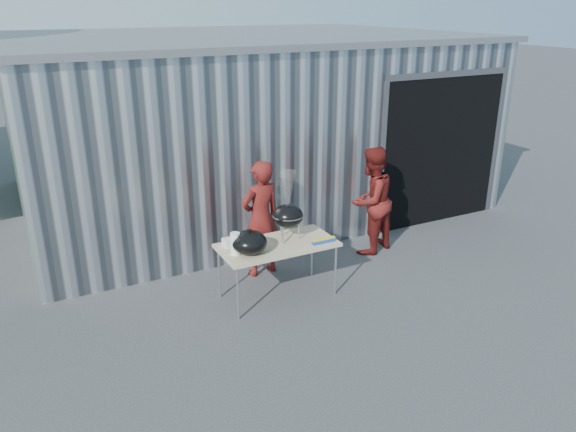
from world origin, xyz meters
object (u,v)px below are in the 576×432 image
folding_table (277,247)px  person_bystander (371,201)px  kettle_grill (288,209)px  person_cook (261,219)px

folding_table → person_bystander: bearing=18.8°
kettle_grill → person_cook: bearing=97.2°
person_bystander → kettle_grill: bearing=0.3°
folding_table → person_bystander: person_bystander is taller
kettle_grill → person_cook: size_ratio=0.56×
person_cook → person_bystander: size_ratio=1.00×
folding_table → person_bystander: size_ratio=0.91×
folding_table → kettle_grill: size_ratio=1.62×
person_bystander → person_cook: bearing=-20.9°
kettle_grill → person_bystander: size_ratio=0.56×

